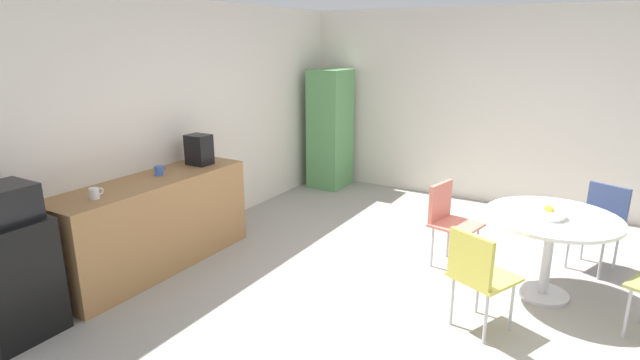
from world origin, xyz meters
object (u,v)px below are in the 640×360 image
object	(u,v)px
locker_cabinet	(330,129)
round_table	(551,231)
chair_coral	(448,215)
mug_green	(95,193)
mug_red	(159,170)
fruit_bowl	(548,213)
mug_white	(197,158)
coffee_maker	(199,150)
mini_fridge	(10,279)
chair_yellow	(477,270)
chair_navy	(601,217)

from	to	relation	value
locker_cabinet	round_table	world-z (taller)	locker_cabinet
round_table	chair_coral	bearing A→B (deg)	77.56
mug_green	mug_red	world-z (taller)	same
chair_coral	fruit_bowl	world-z (taller)	fruit_bowl
chair_coral	fruit_bowl	size ratio (longest dim) A/B	3.07
mug_white	mug_green	size ratio (longest dim) A/B	1.00
mug_green	coffee_maker	distance (m)	1.33
mini_fridge	chair_yellow	size ratio (longest dim) A/B	1.11
round_table	chair_yellow	size ratio (longest dim) A/B	1.32
chair_navy	mug_white	world-z (taller)	mug_white
chair_navy	fruit_bowl	world-z (taller)	fruit_bowl
mug_red	coffee_maker	world-z (taller)	coffee_maker
chair_coral	chair_yellow	bearing A→B (deg)	-153.47
chair_coral	mug_green	world-z (taller)	mug_green
locker_cabinet	chair_navy	bearing A→B (deg)	-107.38
chair_coral	mini_fridge	bearing A→B (deg)	139.52
mini_fridge	mug_green	distance (m)	0.88
locker_cabinet	round_table	bearing A→B (deg)	-121.73
fruit_bowl	mini_fridge	bearing A→B (deg)	127.67
chair_navy	coffee_maker	bearing A→B (deg)	111.95
round_table	mug_white	world-z (taller)	mug_white
chair_coral	mug_white	world-z (taller)	mug_white
chair_navy	mug_green	distance (m)	4.68
mini_fridge	mug_green	world-z (taller)	mug_green
locker_cabinet	round_table	distance (m)	3.89
mug_white	round_table	bearing A→B (deg)	-80.37
chair_navy	mug_red	distance (m)	4.34
chair_coral	locker_cabinet	bearing A→B (deg)	52.14
chair_coral	mug_red	xyz separation A→B (m)	(-1.36, 2.50, 0.43)
chair_coral	mug_green	size ratio (longest dim) A/B	6.43
round_table	chair_coral	distance (m)	0.97
round_table	chair_yellow	bearing A→B (deg)	155.49
chair_yellow	mug_white	world-z (taller)	mug_white
mini_fridge	round_table	size ratio (longest dim) A/B	0.84
fruit_bowl	chair_yellow	bearing A→B (deg)	155.43
locker_cabinet	chair_yellow	size ratio (longest dim) A/B	2.12
round_table	fruit_bowl	size ratio (longest dim) A/B	4.06
chair_coral	fruit_bowl	xyz separation A→B (m)	(-0.28, -0.91, 0.27)
coffee_maker	chair_yellow	bearing A→B (deg)	-94.86
mini_fridge	chair_coral	xyz separation A→B (m)	(2.88, -2.46, 0.06)
mug_green	coffee_maker	bearing A→B (deg)	3.38
round_table	mug_red	xyz separation A→B (m)	(-1.15, 3.44, 0.34)
mini_fridge	mug_green	xyz separation A→B (m)	(0.73, -0.08, 0.49)
chair_yellow	mug_white	xyz separation A→B (m)	(0.29, 3.08, 0.43)
fruit_bowl	coffee_maker	xyz separation A→B (m)	(-0.55, 3.37, 0.27)
round_table	chair_navy	world-z (taller)	chair_navy
round_table	mug_red	world-z (taller)	mug_red
fruit_bowl	coffee_maker	size ratio (longest dim) A/B	0.84
locker_cabinet	mug_green	distance (m)	3.99
mini_fridge	mug_green	bearing A→B (deg)	-6.13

